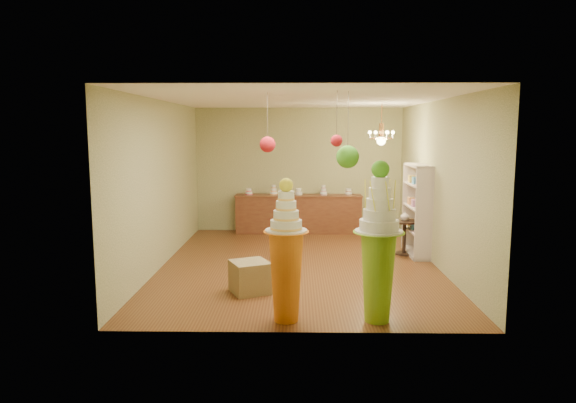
{
  "coord_description": "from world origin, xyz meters",
  "views": [
    {
      "loc": [
        -0.05,
        -9.27,
        2.46
      ],
      "look_at": [
        -0.2,
        0.0,
        1.17
      ],
      "focal_mm": 32.0,
      "sensor_mm": 36.0,
      "label": 1
    }
  ],
  "objects_px": {
    "pedestal_green": "(378,256)",
    "round_table": "(404,233)",
    "sideboard": "(298,213)",
    "pedestal_orange": "(286,264)"
  },
  "relations": [
    {
      "from": "pedestal_orange",
      "to": "sideboard",
      "type": "height_order",
      "value": "pedestal_orange"
    },
    {
      "from": "sideboard",
      "to": "round_table",
      "type": "relative_size",
      "value": 4.43
    },
    {
      "from": "pedestal_green",
      "to": "pedestal_orange",
      "type": "distance_m",
      "value": 1.19
    },
    {
      "from": "sideboard",
      "to": "pedestal_orange",
      "type": "bearing_deg",
      "value": -91.79
    },
    {
      "from": "pedestal_orange",
      "to": "round_table",
      "type": "xyz_separation_m",
      "value": [
        2.28,
        3.63,
        -0.31
      ]
    },
    {
      "from": "pedestal_green",
      "to": "pedestal_orange",
      "type": "xyz_separation_m",
      "value": [
        -1.18,
        0.0,
        -0.11
      ]
    },
    {
      "from": "pedestal_green",
      "to": "round_table",
      "type": "xyz_separation_m",
      "value": [
        1.1,
        3.63,
        -0.42
      ]
    },
    {
      "from": "pedestal_green",
      "to": "sideboard",
      "type": "distance_m",
      "value": 5.92
    },
    {
      "from": "pedestal_green",
      "to": "pedestal_orange",
      "type": "bearing_deg",
      "value": 180.0
    },
    {
      "from": "pedestal_green",
      "to": "round_table",
      "type": "relative_size",
      "value": 3.05
    }
  ]
}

